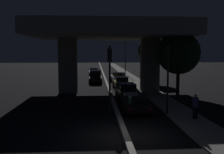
% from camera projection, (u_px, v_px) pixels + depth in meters
% --- Properties ---
extents(ground_plane, '(200.00, 200.00, 0.00)m').
position_uv_depth(ground_plane, '(125.00, 137.00, 14.11)').
color(ground_plane, black).
extents(median_divider, '(0.31, 126.00, 0.29)m').
position_uv_depth(median_divider, '(104.00, 76.00, 48.87)').
color(median_divider, gray).
rests_on(median_divider, ground_plane).
extents(sidewalk_right, '(2.35, 126.00, 0.13)m').
position_uv_depth(sidewalk_right, '(134.00, 80.00, 42.22)').
color(sidewalk_right, gray).
rests_on(sidewalk_right, ground_plane).
extents(elevated_overpass, '(16.49, 13.30, 8.50)m').
position_uv_depth(elevated_overpass, '(109.00, 34.00, 29.00)').
color(elevated_overpass, slate).
rests_on(elevated_overpass, ground_plane).
extents(traffic_light_left_of_median, '(0.30, 0.49, 5.01)m').
position_uv_depth(traffic_light_left_of_median, '(110.00, 68.00, 18.44)').
color(traffic_light_left_of_median, black).
rests_on(traffic_light_left_of_median, ground_plane).
extents(traffic_light_right_of_median, '(0.30, 0.49, 5.03)m').
position_uv_depth(traffic_light_right_of_median, '(168.00, 68.00, 18.70)').
color(traffic_light_right_of_median, black).
rests_on(traffic_light_right_of_median, ground_plane).
extents(street_lamp, '(2.40, 0.32, 7.90)m').
position_uv_depth(street_lamp, '(124.00, 51.00, 50.90)').
color(street_lamp, '#2D2D30').
rests_on(street_lamp, ground_plane).
extents(car_black_lead, '(2.08, 4.05, 1.40)m').
position_uv_depth(car_black_lead, '(136.00, 103.00, 19.89)').
color(car_black_lead, black).
rests_on(car_black_lead, ground_plane).
extents(car_dark_green_second, '(2.02, 4.54, 1.49)m').
position_uv_depth(car_dark_green_second, '(127.00, 90.00, 26.04)').
color(car_dark_green_second, black).
rests_on(car_dark_green_second, ground_plane).
extents(car_taxi_yellow_third, '(1.90, 4.07, 1.56)m').
position_uv_depth(car_taxi_yellow_third, '(121.00, 83.00, 31.98)').
color(car_taxi_yellow_third, gold).
rests_on(car_taxi_yellow_third, ground_plane).
extents(car_white_fourth, '(2.21, 4.60, 1.55)m').
position_uv_depth(car_white_fourth, '(119.00, 78.00, 38.31)').
color(car_white_fourth, silver).
rests_on(car_white_fourth, ground_plane).
extents(car_black_lead_oncoming, '(1.98, 4.28, 1.87)m').
position_uv_depth(car_black_lead_oncoming, '(96.00, 76.00, 38.82)').
color(car_black_lead_oncoming, black).
rests_on(car_black_lead_oncoming, ground_plane).
extents(car_grey_second_oncoming, '(1.97, 4.67, 1.55)m').
position_uv_depth(car_grey_second_oncoming, '(94.00, 72.00, 49.16)').
color(car_grey_second_oncoming, '#515459').
rests_on(car_grey_second_oncoming, ground_plane).
extents(motorcycle_blue_filtering_near, '(0.34, 1.81, 1.47)m').
position_uv_depth(motorcycle_blue_filtering_near, '(130.00, 107.00, 18.67)').
color(motorcycle_blue_filtering_near, black).
rests_on(motorcycle_blue_filtering_near, ground_plane).
extents(motorcycle_red_filtering_mid, '(0.34, 1.98, 1.52)m').
position_uv_depth(motorcycle_red_filtering_mid, '(117.00, 90.00, 27.08)').
color(motorcycle_red_filtering_mid, black).
rests_on(motorcycle_red_filtering_mid, ground_plane).
extents(motorcycle_black_filtering_far, '(0.32, 1.86, 1.46)m').
position_uv_depth(motorcycle_black_filtering_far, '(115.00, 83.00, 33.33)').
color(motorcycle_black_filtering_far, black).
rests_on(motorcycle_black_filtering_far, ground_plane).
extents(pedestrian_on_sidewalk, '(0.39, 0.39, 1.65)m').
position_uv_depth(pedestrian_on_sidewalk, '(195.00, 107.00, 17.35)').
color(pedestrian_on_sidewalk, black).
rests_on(pedestrian_on_sidewalk, sidewalk_right).
extents(roadside_tree_kerbside_near, '(4.50, 4.50, 6.73)m').
position_uv_depth(roadside_tree_kerbside_near, '(179.00, 53.00, 27.23)').
color(roadside_tree_kerbside_near, '#2D2116').
rests_on(roadside_tree_kerbside_near, ground_plane).
extents(roadside_tree_kerbside_mid, '(3.74, 3.74, 6.79)m').
position_uv_depth(roadside_tree_kerbside_mid, '(150.00, 50.00, 38.92)').
color(roadside_tree_kerbside_mid, '#38281C').
rests_on(roadside_tree_kerbside_mid, ground_plane).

